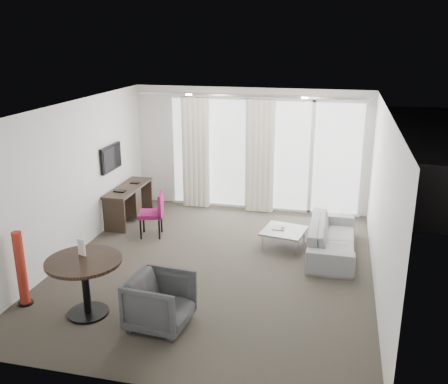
% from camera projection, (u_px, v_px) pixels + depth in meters
% --- Properties ---
extents(floor, '(5.00, 6.00, 0.00)m').
position_uv_depth(floor, '(216.00, 266.00, 8.20)').
color(floor, '#3D372F').
rests_on(floor, ground).
extents(ceiling, '(5.00, 6.00, 0.00)m').
position_uv_depth(ceiling, '(215.00, 108.00, 7.41)').
color(ceiling, white).
rests_on(ceiling, ground).
extents(wall_left, '(0.00, 6.00, 2.60)m').
position_uv_depth(wall_left, '(71.00, 181.00, 8.35)').
color(wall_left, silver).
rests_on(wall_left, ground).
extents(wall_right, '(0.00, 6.00, 2.60)m').
position_uv_depth(wall_right, '(382.00, 203.00, 7.25)').
color(wall_right, silver).
rests_on(wall_right, ground).
extents(wall_front, '(5.00, 0.00, 2.60)m').
position_uv_depth(wall_front, '(142.00, 279.00, 5.02)').
color(wall_front, silver).
rests_on(wall_front, ground).
extents(window_panel, '(4.00, 0.02, 2.38)m').
position_uv_depth(window_panel, '(264.00, 155.00, 10.53)').
color(window_panel, white).
rests_on(window_panel, ground).
extents(window_frame, '(4.10, 0.06, 2.44)m').
position_uv_depth(window_frame, '(264.00, 155.00, 10.52)').
color(window_frame, white).
rests_on(window_frame, ground).
extents(curtain_left, '(0.60, 0.20, 2.38)m').
position_uv_depth(curtain_left, '(196.00, 153.00, 10.70)').
color(curtain_left, silver).
rests_on(curtain_left, ground).
extents(curtain_right, '(0.60, 0.20, 2.38)m').
position_uv_depth(curtain_right, '(260.00, 157.00, 10.39)').
color(curtain_right, silver).
rests_on(curtain_right, ground).
extents(curtain_track, '(4.80, 0.04, 0.04)m').
position_uv_depth(curtain_track, '(249.00, 96.00, 10.06)').
color(curtain_track, '#B2B2B7').
rests_on(curtain_track, ceiling).
extents(downlight_a, '(0.12, 0.12, 0.02)m').
position_uv_depth(downlight_a, '(189.00, 95.00, 9.09)').
color(downlight_a, '#FFE0B2').
rests_on(downlight_a, ceiling).
extents(downlight_b, '(0.12, 0.12, 0.02)m').
position_uv_depth(downlight_b, '(305.00, 98.00, 8.63)').
color(downlight_b, '#FFE0B2').
rests_on(downlight_b, ceiling).
extents(desk, '(0.47, 1.50, 0.70)m').
position_uv_depth(desk, '(129.00, 204.00, 10.15)').
color(desk, '#2D2118').
rests_on(desk, floor).
extents(tv, '(0.05, 0.80, 0.50)m').
position_uv_depth(tv, '(111.00, 158.00, 9.67)').
color(tv, black).
rests_on(tv, wall_left).
extents(desk_chair, '(0.55, 0.52, 0.84)m').
position_uv_depth(desk_chair, '(151.00, 215.00, 9.32)').
color(desk_chair, maroon).
rests_on(desk_chair, floor).
extents(round_table, '(1.22, 1.22, 0.81)m').
position_uv_depth(round_table, '(86.00, 287.00, 6.70)').
color(round_table, black).
rests_on(round_table, floor).
extents(menu_card, '(0.13, 0.06, 0.23)m').
position_uv_depth(menu_card, '(83.00, 261.00, 6.74)').
color(menu_card, white).
rests_on(menu_card, round_table).
extents(red_lamp, '(0.29, 0.29, 1.09)m').
position_uv_depth(red_lamp, '(21.00, 269.00, 6.91)').
color(red_lamp, maroon).
rests_on(red_lamp, floor).
extents(tub_armchair, '(0.84, 0.82, 0.70)m').
position_uv_depth(tub_armchair, '(160.00, 302.00, 6.44)').
color(tub_armchair, '#39393B').
rests_on(tub_armchair, floor).
extents(coffee_table, '(0.84, 0.84, 0.32)m').
position_uv_depth(coffee_table, '(284.00, 238.00, 8.91)').
color(coffee_table, gray).
rests_on(coffee_table, floor).
extents(remote, '(0.05, 0.17, 0.02)m').
position_uv_depth(remote, '(282.00, 228.00, 8.87)').
color(remote, black).
rests_on(remote, coffee_table).
extents(magazine, '(0.23, 0.29, 0.02)m').
position_uv_depth(magazine, '(279.00, 226.00, 8.94)').
color(magazine, gray).
rests_on(magazine, coffee_table).
extents(sofa, '(0.77, 1.96, 0.57)m').
position_uv_depth(sofa, '(332.00, 238.00, 8.62)').
color(sofa, gray).
rests_on(sofa, floor).
extents(terrace_slab, '(5.60, 3.00, 0.12)m').
position_uv_depth(terrace_slab, '(272.00, 191.00, 12.32)').
color(terrace_slab, '#4D4D50').
rests_on(terrace_slab, ground).
extents(rattan_chair_a, '(0.71, 0.71, 0.86)m').
position_uv_depth(rattan_chair_a, '(282.00, 174.00, 12.01)').
color(rattan_chair_a, brown).
rests_on(rattan_chair_a, terrace_slab).
extents(rattan_chair_b, '(0.69, 0.69, 0.86)m').
position_uv_depth(rattan_chair_b, '(327.00, 175.00, 11.89)').
color(rattan_chair_b, brown).
rests_on(rattan_chair_b, terrace_slab).
extents(rattan_table, '(0.65, 0.65, 0.55)m').
position_uv_depth(rattan_table, '(307.00, 179.00, 12.14)').
color(rattan_table, brown).
rests_on(rattan_table, terrace_slab).
extents(balustrade, '(5.50, 0.06, 1.05)m').
position_uv_depth(balustrade, '(280.00, 155.00, 13.49)').
color(balustrade, '#B2B2B7').
rests_on(balustrade, terrace_slab).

